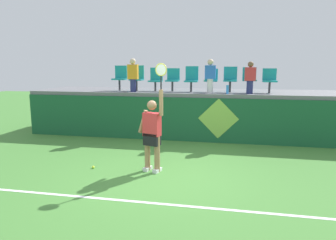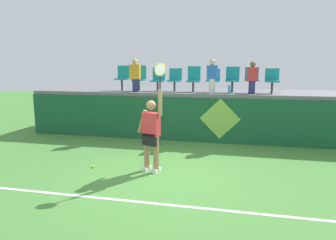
# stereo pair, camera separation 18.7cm
# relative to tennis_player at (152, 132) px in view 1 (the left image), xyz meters

# --- Properties ---
(ground_plane) EXTENTS (40.00, 40.00, 0.00)m
(ground_plane) POSITION_rel_tennis_player_xyz_m (0.38, -0.34, -0.93)
(ground_plane) COLOR #478438
(court_back_wall) EXTENTS (11.23, 0.20, 1.42)m
(court_back_wall) POSITION_rel_tennis_player_xyz_m (0.38, 3.12, -0.22)
(court_back_wall) COLOR #195633
(court_back_wall) RESTS_ON ground_plane
(spectator_platform) EXTENTS (11.23, 2.52, 0.12)m
(spectator_platform) POSITION_rel_tennis_player_xyz_m (0.38, 4.33, 0.55)
(spectator_platform) COLOR slate
(spectator_platform) RESTS_ON court_back_wall
(court_baseline_stripe) EXTENTS (10.10, 0.08, 0.01)m
(court_baseline_stripe) POSITION_rel_tennis_player_xyz_m (0.38, -1.68, -0.93)
(court_baseline_stripe) COLOR white
(court_baseline_stripe) RESTS_ON ground_plane
(tennis_player) EXTENTS (0.73, 0.36, 2.47)m
(tennis_player) POSITION_rel_tennis_player_xyz_m (0.00, 0.00, 0.00)
(tennis_player) COLOR white
(tennis_player) RESTS_ON ground_plane
(tennis_ball) EXTENTS (0.07, 0.07, 0.07)m
(tennis_ball) POSITION_rel_tennis_player_xyz_m (-1.43, -0.10, -0.90)
(tennis_ball) COLOR #D1E533
(tennis_ball) RESTS_ON ground_plane
(water_bottle) EXTENTS (0.08, 0.08, 0.28)m
(water_bottle) POSITION_rel_tennis_player_xyz_m (1.61, 3.30, 0.75)
(water_bottle) COLOR #338CE5
(water_bottle) RESTS_ON spectator_platform
(stadium_chair_0) EXTENTS (0.44, 0.42, 0.88)m
(stadium_chair_0) POSITION_rel_tennis_player_xyz_m (-2.18, 3.94, 1.10)
(stadium_chair_0) COLOR #38383D
(stadium_chair_0) RESTS_ON spectator_platform
(stadium_chair_1) EXTENTS (0.44, 0.42, 0.89)m
(stadium_chair_1) POSITION_rel_tennis_player_xyz_m (-1.55, 3.94, 1.09)
(stadium_chair_1) COLOR #38383D
(stadium_chair_1) RESTS_ON spectator_platform
(stadium_chair_2) EXTENTS (0.44, 0.42, 0.81)m
(stadium_chair_2) POSITION_rel_tennis_player_xyz_m (-0.87, 3.93, 1.04)
(stadium_chair_2) COLOR #38383D
(stadium_chair_2) RESTS_ON spectator_platform
(stadium_chair_3) EXTENTS (0.44, 0.42, 0.79)m
(stadium_chair_3) POSITION_rel_tennis_player_xyz_m (-0.27, 3.93, 1.05)
(stadium_chair_3) COLOR #38383D
(stadium_chair_3) RESTS_ON spectator_platform
(stadium_chair_4) EXTENTS (0.44, 0.42, 0.86)m
(stadium_chair_4) POSITION_rel_tennis_player_xyz_m (0.39, 3.94, 1.06)
(stadium_chair_4) COLOR #38383D
(stadium_chair_4) RESTS_ON spectator_platform
(stadium_chair_5) EXTENTS (0.44, 0.42, 0.78)m
(stadium_chair_5) POSITION_rel_tennis_player_xyz_m (1.04, 3.93, 1.05)
(stadium_chair_5) COLOR #38383D
(stadium_chair_5) RESTS_ON spectator_platform
(stadium_chair_6) EXTENTS (0.44, 0.42, 0.85)m
(stadium_chair_6) POSITION_rel_tennis_player_xyz_m (1.68, 3.93, 1.08)
(stadium_chair_6) COLOR #38383D
(stadium_chair_6) RESTS_ON spectator_platform
(stadium_chair_7) EXTENTS (0.44, 0.42, 0.83)m
(stadium_chair_7) POSITION_rel_tennis_player_xyz_m (2.30, 3.93, 1.08)
(stadium_chair_7) COLOR #38383D
(stadium_chair_7) RESTS_ON spectator_platform
(stadium_chair_8) EXTENTS (0.44, 0.42, 0.79)m
(stadium_chair_8) POSITION_rel_tennis_player_xyz_m (2.94, 3.93, 1.05)
(stadium_chair_8) COLOR #38383D
(stadium_chair_8) RESTS_ON spectator_platform
(spectator_0) EXTENTS (0.34, 0.20, 1.12)m
(spectator_0) POSITION_rel_tennis_player_xyz_m (-1.55, 3.47, 1.19)
(spectator_0) COLOR navy
(spectator_0) RESTS_ON spectator_platform
(spectator_1) EXTENTS (0.34, 0.20, 1.09)m
(spectator_1) POSITION_rel_tennis_player_xyz_m (1.04, 3.54, 1.18)
(spectator_1) COLOR white
(spectator_1) RESTS_ON spectator_platform
(spectator_2) EXTENTS (0.34, 0.20, 1.01)m
(spectator_2) POSITION_rel_tennis_player_xyz_m (2.30, 3.48, 1.13)
(spectator_2) COLOR navy
(spectator_2) RESTS_ON spectator_platform
(wall_signage_mount) EXTENTS (1.27, 0.01, 1.42)m
(wall_signage_mount) POSITION_rel_tennis_player_xyz_m (1.36, 3.02, -0.93)
(wall_signage_mount) COLOR #195633
(wall_signage_mount) RESTS_ON ground_plane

